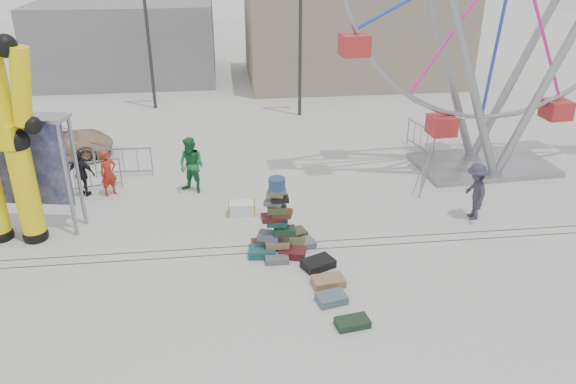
{
  "coord_description": "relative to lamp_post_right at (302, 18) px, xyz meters",
  "views": [
    {
      "loc": [
        -0.64,
        -12.75,
        8.16
      ],
      "look_at": [
        1.08,
        1.59,
        1.35
      ],
      "focal_mm": 35.0,
      "sensor_mm": 36.0,
      "label": 1
    }
  ],
  "objects": [
    {
      "name": "row_case_2",
      "position": [
        -1.44,
        -13.32,
        -4.37
      ],
      "size": [
        0.98,
        0.85,
        0.23
      ],
      "primitive_type": "cube",
      "rotation": [
        0.0,
        0.0,
        0.43
      ],
      "color": "black",
      "rests_on": "ground"
    },
    {
      "name": "ground",
      "position": [
        -3.09,
        -13.0,
        -4.48
      ],
      "size": [
        90.0,
        90.0,
        0.0
      ],
      "primitive_type": "plane",
      "color": "#9E9E99",
      "rests_on": "ground"
    },
    {
      "name": "lamp_post_right",
      "position": [
        0.0,
        0.0,
        0.0
      ],
      "size": [
        1.41,
        0.25,
        8.0
      ],
      "color": "#2D2D30",
      "rests_on": "ground"
    },
    {
      "name": "track_line_near",
      "position": [
        -3.09,
        -12.4,
        -4.48
      ],
      "size": [
        40.0,
        0.04,
        0.01
      ],
      "primitive_type": "cube",
      "color": "#47443F",
      "rests_on": "ground"
    },
    {
      "name": "barricade_dummy_c",
      "position": [
        -7.39,
        -6.54,
        -3.93
      ],
      "size": [
        2.0,
        0.17,
        1.1
      ],
      "primitive_type": null,
      "rotation": [
        0.0,
        0.0,
        -0.03
      ],
      "color": "gray",
      "rests_on": "ground"
    },
    {
      "name": "pedestrian_red",
      "position": [
        -7.63,
        -8.06,
        -3.7
      ],
      "size": [
        0.68,
        0.63,
        1.56
      ],
      "primitive_type": "imported",
      "rotation": [
        0.0,
        0.0,
        0.62
      ],
      "color": "#A92718",
      "rests_on": "ground"
    },
    {
      "name": "row_case_5",
      "position": [
        -1.08,
        -15.8,
        -4.39
      ],
      "size": [
        0.82,
        0.55,
        0.17
      ],
      "primitive_type": "cube",
      "rotation": [
        0.0,
        0.0,
        0.16
      ],
      "color": "#1B3120",
      "rests_on": "ground"
    },
    {
      "name": "row_case_3",
      "position": [
        -1.32,
        -14.16,
        -4.38
      ],
      "size": [
        0.86,
        0.6,
        0.21
      ],
      "primitive_type": "cube",
      "rotation": [
        0.0,
        0.0,
        0.13
      ],
      "color": "#98714D",
      "rests_on": "ground"
    },
    {
      "name": "barricade_dummy_b",
      "position": [
        -8.32,
        -7.71,
        -3.93
      ],
      "size": [
        1.96,
        0.6,
        1.1
      ],
      "primitive_type": null,
      "rotation": [
        0.0,
        0.0,
        0.26
      ],
      "color": "gray",
      "rests_on": "ground"
    },
    {
      "name": "pedestrian_black",
      "position": [
        -8.49,
        -8.03,
        -3.7
      ],
      "size": [
        0.99,
        0.62,
        1.57
      ],
      "primitive_type": "imported",
      "rotation": [
        0.0,
        0.0,
        2.86
      ],
      "color": "black",
      "rests_on": "ground"
    },
    {
      "name": "row_case_4",
      "position": [
        -1.38,
        -14.87,
        -4.38
      ],
      "size": [
        0.79,
        0.64,
        0.21
      ],
      "primitive_type": "cube",
      "rotation": [
        0.0,
        0.0,
        0.23
      ],
      "color": "#4D656F",
      "rests_on": "ground"
    },
    {
      "name": "track_line_far",
      "position": [
        -3.09,
        -12.0,
        -4.48
      ],
      "size": [
        40.0,
        0.04,
        0.01
      ],
      "primitive_type": "cube",
      "color": "#47443F",
      "rests_on": "ground"
    },
    {
      "name": "row_case_0",
      "position": [
        -1.9,
        -11.63,
        -4.39
      ],
      "size": [
        0.87,
        0.7,
        0.19
      ],
      "primitive_type": "cube",
      "rotation": [
        0.0,
        0.0,
        0.3
      ],
      "color": "#3E4221",
      "rests_on": "ground"
    },
    {
      "name": "pedestrian_green",
      "position": [
        -4.88,
        -8.16,
        -3.52
      ],
      "size": [
        1.18,
        1.12,
        1.93
      ],
      "primitive_type": "imported",
      "rotation": [
        0.0,
        0.0,
        -0.58
      ],
      "color": "#1A6834",
      "rests_on": "ground"
    },
    {
      "name": "building_right",
      "position": [
        3.91,
        7.0,
        -1.98
      ],
      "size": [
        12.0,
        8.0,
        5.0
      ],
      "primitive_type": "cube",
      "color": "gray",
      "rests_on": "ground"
    },
    {
      "name": "barricade_wheel_back",
      "position": [
        4.04,
        -5.36,
        -3.93
      ],
      "size": [
        0.49,
        1.98,
        1.1
      ],
      "primitive_type": null,
      "rotation": [
        0.0,
        0.0,
        -1.38
      ],
      "color": "gray",
      "rests_on": "ground"
    },
    {
      "name": "pedestrian_grey",
      "position": [
        3.76,
        -11.11,
        -3.59
      ],
      "size": [
        0.75,
        1.2,
        1.79
      ],
      "primitive_type": "imported",
      "rotation": [
        0.0,
        0.0,
        -1.65
      ],
      "color": "#2A2A38",
      "rests_on": "ground"
    },
    {
      "name": "row_case_1",
      "position": [
        -1.75,
        -12.24,
        -4.39
      ],
      "size": [
        0.89,
        0.7,
        0.18
      ],
      "primitive_type": "cube",
      "rotation": [
        0.0,
        0.0,
        0.34
      ],
      "color": "slate",
      "rests_on": "ground"
    },
    {
      "name": "suitcase_tower",
      "position": [
        -2.44,
        -12.46,
        -3.85
      ],
      "size": [
        1.66,
        1.41,
        2.28
      ],
      "rotation": [
        0.0,
        0.0,
        -0.15
      ],
      "color": "#1B5053",
      "rests_on": "ground"
    },
    {
      "name": "parked_suv",
      "position": [
        -10.33,
        -4.45,
        -3.87
      ],
      "size": [
        4.63,
        2.56,
        1.23
      ],
      "primitive_type": "imported",
      "rotation": [
        0.0,
        0.0,
        1.69
      ],
      "color": "tan",
      "rests_on": "ground"
    },
    {
      "name": "lamp_post_left",
      "position": [
        -7.0,
        2.0,
        0.0
      ],
      "size": [
        1.41,
        0.25,
        8.0
      ],
      "color": "#2D2D30",
      "rests_on": "ground"
    },
    {
      "name": "building_left",
      "position": [
        -9.09,
        9.0,
        -2.28
      ],
      "size": [
        10.0,
        8.0,
        4.4
      ],
      "primitive_type": "cube",
      "color": "gray",
      "rests_on": "ground"
    },
    {
      "name": "barricade_wheel_front",
      "position": [
        3.07,
        -8.68,
        -3.93
      ],
      "size": [
        0.98,
        1.84,
        1.1
      ],
      "primitive_type": null,
      "rotation": [
        0.0,
        0.0,
        1.11
      ],
      "color": "gray",
      "rests_on": "ground"
    },
    {
      "name": "steamer_trunk",
      "position": [
        -3.31,
        -10.0,
        -4.29
      ],
      "size": [
        0.84,
        0.49,
        0.39
      ],
      "primitive_type": "cube",
      "rotation": [
        0.0,
        0.0,
        -0.02
      ],
      "color": "silver",
      "rests_on": "ground"
    }
  ]
}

